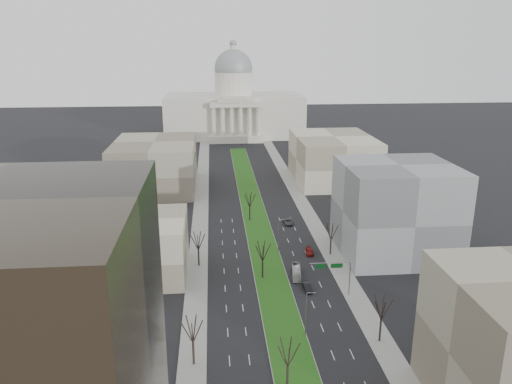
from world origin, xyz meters
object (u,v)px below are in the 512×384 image
car_grey_far (288,222)px  box_van (296,272)px  car_black (307,287)px  car_red (309,251)px

car_grey_far → box_van: box_van is taller
car_black → car_red: (4.35, 19.94, -0.08)m
car_grey_far → box_van: size_ratio=0.67×
car_red → car_black: bearing=-97.4°
car_grey_far → car_black: bearing=-93.2°
car_black → car_red: bearing=74.6°
car_black → car_red: size_ratio=0.99×
box_van → car_red: bearing=74.0°
car_red → car_grey_far: car_grey_far is taller
car_black → box_van: 7.28m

